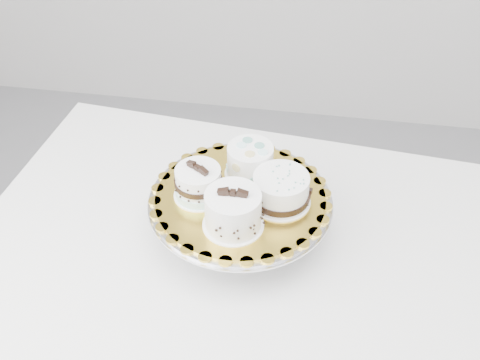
# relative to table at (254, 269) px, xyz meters

# --- Properties ---
(table) EXTENTS (1.29, 0.93, 0.75)m
(table) POSITION_rel_table_xyz_m (0.00, 0.00, 0.00)
(table) COLOR white
(table) RESTS_ON floor
(cake_stand) EXTENTS (0.38, 0.38, 0.10)m
(cake_stand) POSITION_rel_table_xyz_m (-0.04, 0.03, 0.15)
(cake_stand) COLOR gray
(cake_stand) RESTS_ON table
(cake_board) EXTENTS (0.44, 0.44, 0.01)m
(cake_board) POSITION_rel_table_xyz_m (-0.04, 0.03, 0.18)
(cake_board) COLOR gold
(cake_board) RESTS_ON cake_stand
(cake_swirl) EXTENTS (0.12, 0.12, 0.10)m
(cake_swirl) POSITION_rel_table_xyz_m (-0.04, -0.05, 0.22)
(cake_swirl) COLOR white
(cake_swirl) RESTS_ON cake_board
(cake_banded) EXTENTS (0.13, 0.13, 0.08)m
(cake_banded) POSITION_rel_table_xyz_m (-0.12, 0.02, 0.22)
(cake_banded) COLOR white
(cake_banded) RESTS_ON cake_board
(cake_dots) EXTENTS (0.13, 0.13, 0.07)m
(cake_dots) POSITION_rel_table_xyz_m (-0.03, 0.11, 0.22)
(cake_dots) COLOR white
(cake_dots) RESTS_ON cake_board
(cake_ribbon) EXTENTS (0.13, 0.13, 0.07)m
(cake_ribbon) POSITION_rel_table_xyz_m (0.05, 0.03, 0.22)
(cake_ribbon) COLOR white
(cake_ribbon) RESTS_ON cake_board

